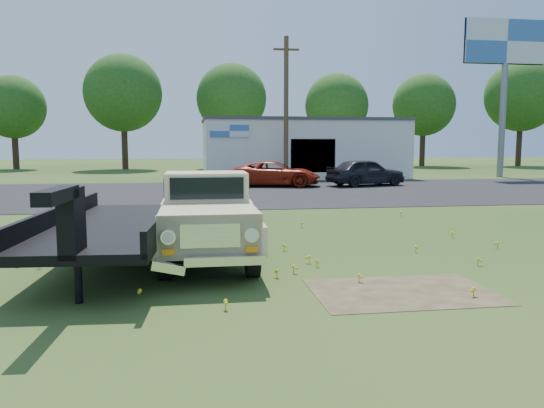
{
  "coord_description": "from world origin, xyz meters",
  "views": [
    {
      "loc": [
        -1.96,
        -11.19,
        2.49
      ],
      "look_at": [
        -0.1,
        1.0,
        1.05
      ],
      "focal_mm": 35.0,
      "sensor_mm": 36.0,
      "label": 1
    }
  ],
  "objects_px": {
    "billboard": "(505,55)",
    "flatbed_trailer": "(113,219)",
    "vintage_pickup_truck": "(207,216)",
    "dark_sedan": "(366,172)",
    "red_pickup": "(275,174)"
  },
  "relations": [
    {
      "from": "billboard",
      "to": "flatbed_trailer",
      "type": "bearing_deg",
      "value": -134.15
    },
    {
      "from": "vintage_pickup_truck",
      "to": "dark_sedan",
      "type": "distance_m",
      "value": 20.26
    },
    {
      "from": "red_pickup",
      "to": "dark_sedan",
      "type": "relative_size",
      "value": 1.11
    },
    {
      "from": "red_pickup",
      "to": "vintage_pickup_truck",
      "type": "bearing_deg",
      "value": -179.64
    },
    {
      "from": "red_pickup",
      "to": "dark_sedan",
      "type": "height_order",
      "value": "dark_sedan"
    },
    {
      "from": "billboard",
      "to": "flatbed_trailer",
      "type": "xyz_separation_m",
      "value": [
        -23.54,
        -24.25,
        -7.6
      ]
    },
    {
      "from": "flatbed_trailer",
      "to": "dark_sedan",
      "type": "relative_size",
      "value": 1.52
    },
    {
      "from": "flatbed_trailer",
      "to": "red_pickup",
      "type": "distance_m",
      "value": 19.53
    },
    {
      "from": "flatbed_trailer",
      "to": "dark_sedan",
      "type": "height_order",
      "value": "flatbed_trailer"
    },
    {
      "from": "vintage_pickup_truck",
      "to": "dark_sedan",
      "type": "relative_size",
      "value": 1.14
    },
    {
      "from": "dark_sedan",
      "to": "flatbed_trailer",
      "type": "bearing_deg",
      "value": 132.9
    },
    {
      "from": "billboard",
      "to": "dark_sedan",
      "type": "distance_m",
      "value": 15.67
    },
    {
      "from": "billboard",
      "to": "red_pickup",
      "type": "distance_m",
      "value": 19.83
    },
    {
      "from": "vintage_pickup_truck",
      "to": "red_pickup",
      "type": "height_order",
      "value": "vintage_pickup_truck"
    },
    {
      "from": "vintage_pickup_truck",
      "to": "dark_sedan",
      "type": "height_order",
      "value": "vintage_pickup_truck"
    }
  ]
}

